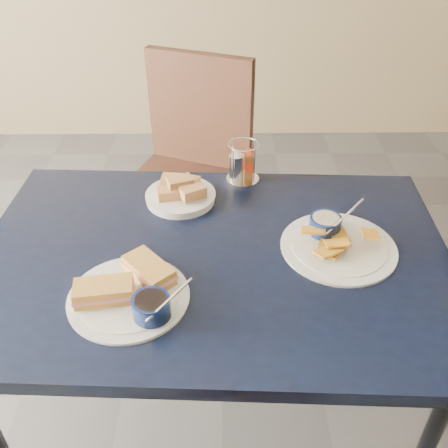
{
  "coord_description": "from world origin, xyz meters",
  "views": [
    {
      "loc": [
        -0.01,
        -0.8,
        1.62
      ],
      "look_at": [
        0.01,
        0.28,
        0.82
      ],
      "focal_mm": 40.0,
      "sensor_mm": 36.0,
      "label": 1
    }
  ],
  "objects_px": {
    "sandwich_plate": "(132,291)",
    "bread_basket": "(181,193)",
    "plantain_plate": "(334,240)",
    "dining_table": "(213,270)",
    "chair_far": "(184,158)",
    "condiment_caddy": "(242,165)"
  },
  "relations": [
    {
      "from": "sandwich_plate",
      "to": "bread_basket",
      "type": "relative_size",
      "value": 1.46
    },
    {
      "from": "sandwich_plate",
      "to": "plantain_plate",
      "type": "distance_m",
      "value": 0.57
    },
    {
      "from": "dining_table",
      "to": "chair_far",
      "type": "bearing_deg",
      "value": 98.85
    },
    {
      "from": "chair_far",
      "to": "condiment_caddy",
      "type": "height_order",
      "value": "chair_far"
    },
    {
      "from": "bread_basket",
      "to": "condiment_caddy",
      "type": "bearing_deg",
      "value": 32.29
    },
    {
      "from": "chair_far",
      "to": "dining_table",
      "type": "bearing_deg",
      "value": -81.15
    },
    {
      "from": "dining_table",
      "to": "sandwich_plate",
      "type": "xyz_separation_m",
      "value": [
        -0.2,
        -0.17,
        0.08
      ]
    },
    {
      "from": "sandwich_plate",
      "to": "dining_table",
      "type": "bearing_deg",
      "value": 40.8
    },
    {
      "from": "dining_table",
      "to": "condiment_caddy",
      "type": "relative_size",
      "value": 9.8
    },
    {
      "from": "bread_basket",
      "to": "condiment_caddy",
      "type": "relative_size",
      "value": 1.58
    },
    {
      "from": "dining_table",
      "to": "plantain_plate",
      "type": "relative_size",
      "value": 4.18
    },
    {
      "from": "chair_far",
      "to": "plantain_plate",
      "type": "bearing_deg",
      "value": -60.46
    },
    {
      "from": "bread_basket",
      "to": "dining_table",
      "type": "bearing_deg",
      "value": -68.67
    },
    {
      "from": "bread_basket",
      "to": "condiment_caddy",
      "type": "distance_m",
      "value": 0.23
    },
    {
      "from": "sandwich_plate",
      "to": "plantain_plate",
      "type": "bearing_deg",
      "value": 20.94
    },
    {
      "from": "dining_table",
      "to": "chair_far",
      "type": "xyz_separation_m",
      "value": [
        -0.13,
        0.87,
        -0.12
      ]
    },
    {
      "from": "plantain_plate",
      "to": "sandwich_plate",
      "type": "bearing_deg",
      "value": -159.06
    },
    {
      "from": "sandwich_plate",
      "to": "condiment_caddy",
      "type": "distance_m",
      "value": 0.63
    },
    {
      "from": "dining_table",
      "to": "bread_basket",
      "type": "relative_size",
      "value": 6.19
    },
    {
      "from": "condiment_caddy",
      "to": "sandwich_plate",
      "type": "bearing_deg",
      "value": -117.38
    },
    {
      "from": "sandwich_plate",
      "to": "chair_far",
      "type": "bearing_deg",
      "value": 86.64
    },
    {
      "from": "condiment_caddy",
      "to": "dining_table",
      "type": "bearing_deg",
      "value": -103.36
    }
  ]
}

